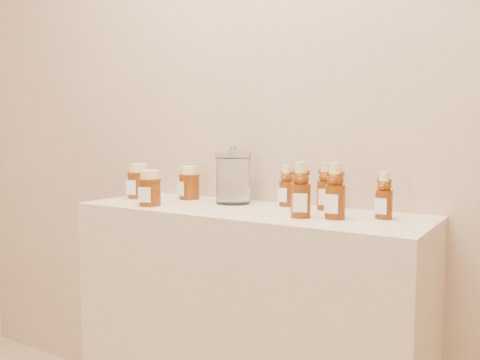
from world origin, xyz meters
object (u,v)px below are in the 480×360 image
Objects in this scene: honey_jar_left at (138,181)px; glass_canister at (233,176)px; bear_bottle_back_left at (287,183)px; bear_bottle_front_left at (301,186)px; display_table at (247,338)px.

glass_canister reaches higher than honey_jar_left.
bear_bottle_front_left reaches higher than bear_bottle_back_left.
honey_jar_left is at bearing 177.89° from display_table.
display_table is 0.55m from bear_bottle_back_left.
honey_jar_left is (-0.51, 0.02, 0.52)m from display_table.
bear_bottle_front_left is at bearing -13.79° from display_table.
bear_bottle_front_left reaches higher than display_table.
honey_jar_left is 0.40m from glass_canister.
glass_canister is (-0.19, -0.04, 0.02)m from bear_bottle_back_left.
bear_bottle_back_left is at bearing 12.45° from glass_canister.
glass_canister is at bearing 141.51° from display_table.
display_table is 0.72m from honey_jar_left.
honey_jar_left is (-0.73, 0.07, -0.03)m from bear_bottle_front_left.
bear_bottle_front_left is 1.41× the size of honey_jar_left.
bear_bottle_back_left is 1.21× the size of honey_jar_left.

